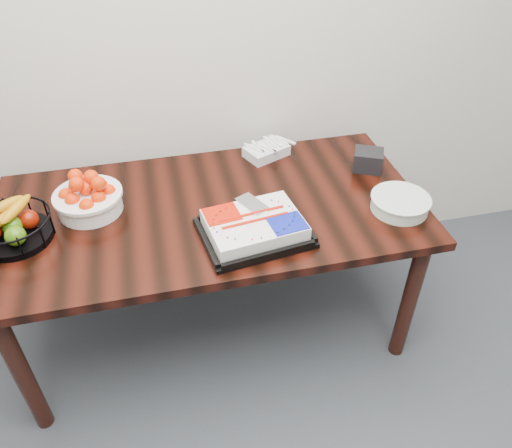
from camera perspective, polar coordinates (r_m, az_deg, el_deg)
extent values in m
plane|color=silver|center=(2.30, -8.38, 21.58)|extent=(5.00, 0.00, 5.00)
cube|color=black|center=(2.14, -5.29, 1.52)|extent=(1.80, 0.90, 0.04)
cylinder|color=black|center=(2.22, -25.18, -15.16)|extent=(0.07, 0.07, 0.71)
cylinder|color=black|center=(2.72, -23.40, -2.65)|extent=(0.07, 0.07, 0.71)
cylinder|color=black|center=(2.36, 17.11, -8.37)|extent=(0.07, 0.07, 0.71)
cylinder|color=black|center=(2.84, 10.50, 2.24)|extent=(0.07, 0.07, 0.71)
cube|color=black|center=(1.97, -0.20, -1.07)|extent=(0.45, 0.38, 0.02)
cube|color=white|center=(1.94, -0.20, -0.16)|extent=(0.39, 0.32, 0.06)
cube|color=#BF1404|center=(1.96, -3.76, 1.44)|extent=(0.15, 0.13, 0.00)
cube|color=#0D1895|center=(1.89, 3.49, -0.24)|extent=(0.15, 0.13, 0.00)
cube|color=silver|center=(1.99, -0.03, 2.31)|extent=(0.13, 0.16, 0.00)
cylinder|color=white|center=(2.18, -18.50, 2.38)|extent=(0.26, 0.26, 0.08)
cylinder|color=white|center=(2.16, -18.69, 3.17)|extent=(0.28, 0.28, 0.01)
cylinder|color=black|center=(2.16, -25.69, -1.24)|extent=(0.28, 0.28, 0.03)
torus|color=black|center=(2.11, -26.31, 0.49)|extent=(0.30, 0.30, 0.01)
cylinder|color=white|center=(2.17, 16.11, 2.22)|extent=(0.24, 0.24, 0.05)
cylinder|color=white|center=(2.15, 16.25, 2.85)|extent=(0.25, 0.25, 0.01)
cube|color=silver|center=(2.45, 1.19, 8.33)|extent=(0.24, 0.20, 0.05)
cube|color=black|center=(2.39, 12.68, 7.14)|extent=(0.17, 0.16, 0.09)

